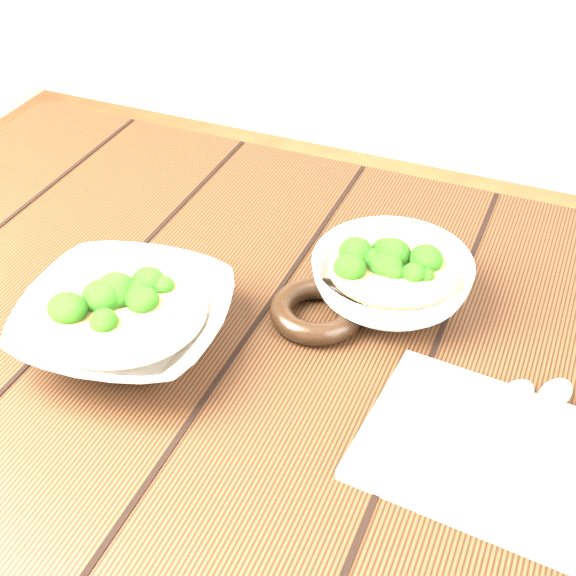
{
  "coord_description": "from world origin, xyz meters",
  "views": [
    {
      "loc": [
        0.28,
        -0.62,
        1.35
      ],
      "look_at": [
        0.01,
        0.03,
        0.8
      ],
      "focal_mm": 50.0,
      "sensor_mm": 36.0,
      "label": 1
    }
  ],
  "objects": [
    {
      "name": "soup_bowl_front",
      "position": [
        -0.14,
        -0.07,
        0.78
      ],
      "size": [
        0.26,
        0.26,
        0.07
      ],
      "color": "silver",
      "rests_on": "table"
    },
    {
      "name": "trivet",
      "position": [
        0.04,
        0.04,
        0.76
      ],
      "size": [
        0.11,
        0.11,
        0.03
      ],
      "primitive_type": "torus",
      "rotation": [
        0.0,
        0.0,
        0.02
      ],
      "color": "black",
      "rests_on": "table"
    },
    {
      "name": "napkin",
      "position": [
        0.26,
        -0.08,
        0.76
      ],
      "size": [
        0.24,
        0.2,
        0.01
      ],
      "primitive_type": "cube",
      "rotation": [
        0.0,
        0.0,
        -0.09
      ],
      "color": "beige",
      "rests_on": "table"
    },
    {
      "name": "spoon_right",
      "position": [
        0.3,
        -0.02,
        0.77
      ],
      "size": [
        0.08,
        0.18,
        0.01
      ],
      "color": "#B4B19F",
      "rests_on": "napkin"
    },
    {
      "name": "soup_bowl_back",
      "position": [
        0.11,
        0.11,
        0.78
      ],
      "size": [
        0.24,
        0.24,
        0.07
      ],
      "color": "silver",
      "rests_on": "table"
    },
    {
      "name": "table",
      "position": [
        0.0,
        0.0,
        0.63
      ],
      "size": [
        1.2,
        0.8,
        0.75
      ],
      "color": "#371E0F",
      "rests_on": "ground"
    },
    {
      "name": "spoon_left",
      "position": [
        0.26,
        -0.04,
        0.77
      ],
      "size": [
        0.08,
        0.18,
        0.01
      ],
      "color": "#B4B19F",
      "rests_on": "napkin"
    }
  ]
}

